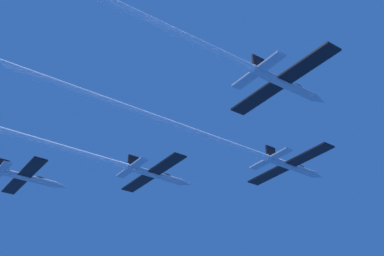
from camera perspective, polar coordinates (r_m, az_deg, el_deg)
The scene contains 3 objects.
jet_lead at distance 79.95m, azimuth -1.57°, elevation 0.18°, with size 19.96×79.37×3.31m.
jet_left_wing at distance 88.79m, azimuth -17.75°, elevation -1.31°, with size 19.96×77.03×3.31m.
jet_right_wing at distance 62.24m, azimuth -5.10°, elevation 12.30°, with size 19.96×74.62×3.31m.
Camera 1 is at (57.74, -62.78, -41.15)m, focal length 46.32 mm.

